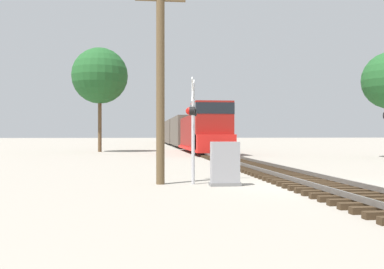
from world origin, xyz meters
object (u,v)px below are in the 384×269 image
(tree_mid_background, at_px, (100,76))
(freight_train, at_px, (176,132))
(utility_pole, at_px, (160,80))
(crossing_signal_near, at_px, (192,119))
(relay_cabinet, at_px, (225,164))

(tree_mid_background, bearing_deg, freight_train, 70.05)
(freight_train, xyz_separation_m, utility_pole, (-5.25, -57.37, 1.63))
(tree_mid_background, bearing_deg, utility_pole, -81.03)
(utility_pole, relative_size, tree_mid_background, 0.69)
(freight_train, bearing_deg, utility_pole, -95.22)
(crossing_signal_near, distance_m, relay_cabinet, 2.00)
(crossing_signal_near, relative_size, relay_cabinet, 2.48)
(crossing_signal_near, xyz_separation_m, tree_mid_background, (-5.86, 30.04, 5.32))
(utility_pole, bearing_deg, crossing_signal_near, -7.03)
(crossing_signal_near, height_order, utility_pole, utility_pole)
(tree_mid_background, bearing_deg, crossing_signal_near, -78.97)
(freight_train, relative_size, tree_mid_background, 7.45)
(freight_train, relative_size, relay_cabinet, 51.22)
(crossing_signal_near, xyz_separation_m, utility_pole, (-1.13, 0.14, 1.38))
(relay_cabinet, distance_m, tree_mid_background, 32.16)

